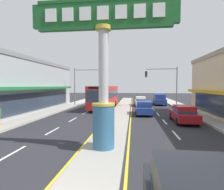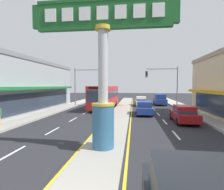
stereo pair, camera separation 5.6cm
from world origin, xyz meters
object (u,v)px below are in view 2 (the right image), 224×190
Objects in this scene: suv_near_left_lane at (160,99)px; sedan_kerb_right at (141,101)px; district_sign at (103,69)px; storefront_left at (0,86)px; traffic_light_left_side at (85,80)px; bus_near_right_lane at (105,96)px; traffic_light_right_side at (165,80)px; sedan_far_left_oncoming at (184,114)px; sedan_mid_left_lane at (144,108)px.

suv_near_left_lane is 3.72m from sedan_kerb_right.
district_sign is 23.60m from suv_near_left_lane.
storefront_left is 11.91m from traffic_light_left_side.
bus_near_right_lane is 10.33m from suv_near_left_lane.
traffic_light_right_side is 4.83m from suv_near_left_lane.
district_sign is at bearing -108.31° from traffic_light_right_side.
traffic_light_left_side is 4.81m from bus_near_right_lane.
sedan_kerb_right is (-3.30, 13.15, 0.00)m from sedan_far_left_oncoming.
suv_near_left_lane is at bearing 75.09° from district_sign.
suv_near_left_lane is 14.87m from sedan_far_left_oncoming.
sedan_mid_left_lane and sedan_kerb_right have the same top height.
storefront_left reaches higher than traffic_light_left_side.
traffic_light_right_side is 1.34× the size of suv_near_left_lane.
traffic_light_left_side is at bearing 139.97° from sedan_mid_left_lane.
sedan_far_left_oncoming is at bearing -50.40° from sedan_mid_left_lane.
traffic_light_left_side is at bearing 108.09° from district_sign.
storefront_left reaches higher than traffic_light_right_side.
district_sign is 1.60× the size of suv_near_left_lane.
district_sign is at bearing -127.91° from sedan_far_left_oncoming.
storefront_left is 5.38× the size of sedan_kerb_right.
traffic_light_left_side is 1.00× the size of traffic_light_right_side.
sedan_kerb_right is (9.02, 1.59, -3.46)m from traffic_light_left_side.
suv_near_left_lane is (12.32, 3.30, -3.26)m from traffic_light_left_side.
sedan_mid_left_lane is at bearing 129.60° from sedan_far_left_oncoming.
sedan_kerb_right is (2.72, 20.88, -3.34)m from district_sign.
traffic_light_right_side is at bearing -27.13° from sedan_kerb_right.
suv_near_left_lane is at bearing 94.62° from traffic_light_right_side.
sedan_far_left_oncoming is at bearing -47.16° from bus_near_right_lane.
sedan_kerb_right is at bearing -152.50° from suv_near_left_lane.
district_sign reaches higher than storefront_left.
district_sign is 17.77m from storefront_left.
traffic_light_left_side is at bearing -164.99° from suv_near_left_lane.
district_sign reaches higher than traffic_light_right_side.
district_sign is 0.66× the size of bus_near_right_lane.
bus_near_right_lane is at bearing -30.90° from traffic_light_left_side.
sedan_kerb_right is (17.01, 10.36, -2.50)m from storefront_left.
traffic_light_left_side is at bearing -170.03° from sedan_kerb_right.
district_sign reaches higher than sedan_mid_left_lane.
sedan_far_left_oncoming is (20.31, -2.79, -2.50)m from storefront_left.
sedan_mid_left_lane is at bearing -40.03° from traffic_light_left_side.
sedan_far_left_oncoming is 1.00× the size of sedan_kerb_right.
sedan_far_left_oncoming is (-0.29, -11.32, -3.46)m from traffic_light_right_side.
sedan_kerb_right is at bearing 34.46° from bus_near_right_lane.
traffic_light_left_side is at bearing 136.80° from sedan_far_left_oncoming.
traffic_light_left_side is at bearing 178.86° from traffic_light_right_side.
storefront_left is at bearing -150.20° from bus_near_right_lane.
storefront_left is at bearing -157.52° from traffic_light_right_side.
bus_near_right_lane is at bearing 132.84° from sedan_far_left_oncoming.
bus_near_right_lane is at bearing -148.04° from suv_near_left_lane.
district_sign is 12.49m from sedan_mid_left_lane.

